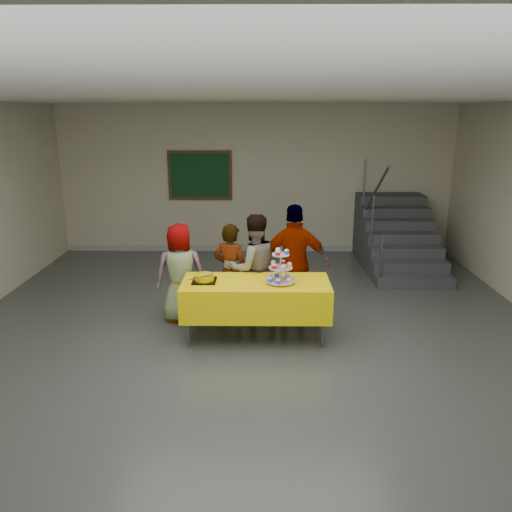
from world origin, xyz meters
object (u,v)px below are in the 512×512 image
Objects in this scene: bake_table at (256,297)px; schoolchild_b at (231,272)px; schoolchild_d at (295,263)px; bear_cake at (204,277)px; staircase at (395,239)px; cupcake_stand at (281,270)px; schoolchild_c at (254,268)px; noticeboard at (200,175)px; schoolchild_a at (180,273)px.

schoolchild_b reaches higher than bake_table.
schoolchild_d reaches higher than schoolchild_b.
staircase reaches higher than bear_cake.
bake_table is 4.22× the size of cupcake_stand.
noticeboard is (-1.15, 3.61, 0.84)m from schoolchild_c.
bake_table is 0.73m from schoolchild_b.
bear_cake is 4.30m from noticeboard.
schoolchild_d is 4.06m from noticeboard.
staircase reaches higher than bake_table.
schoolchild_a is (-0.40, 0.58, -0.13)m from bear_cake.
bake_table is 4.28m from staircase.
cupcake_stand is at bearing -70.59° from noticeboard.
cupcake_stand is 0.32× the size of schoolchild_a.
schoolchild_b is at bearing 64.18° from bear_cake.
schoolchild_d is 0.69× the size of staircase.
staircase is (3.00, 2.74, -0.21)m from schoolchild_b.
staircase is at bearing -12.29° from noticeboard.
schoolchild_d is (0.57, 0.01, 0.07)m from schoolchild_c.
schoolchild_c reaches higher than bake_table.
noticeboard is (-0.83, 3.58, 0.91)m from schoolchild_b.
noticeboard reaches higher than cupcake_stand.
bake_table is at bearing 48.11° from schoolchild_d.
schoolchild_a is 0.84× the size of schoolchild_d.
schoolchild_d reaches higher than schoolchild_c.
staircase is (3.71, 2.79, -0.21)m from schoolchild_a.
schoolchild_a is at bearing 124.70° from bear_cake.
cupcake_stand is 0.74m from schoolchild_c.
staircase is at bearing -115.90° from schoolchild_b.
schoolchild_c is at bearing -72.30° from noticeboard.
bear_cake is (-0.96, 0.04, -0.11)m from cupcake_stand.
schoolchild_c is (1.02, 0.01, 0.07)m from schoolchild_a.
noticeboard is at bearing 97.20° from bear_cake.
schoolchild_a is at bearing -17.36° from schoolchild_c.
bear_cake is 0.22× the size of schoolchild_d.
bake_table is 1.23× the size of schoolchild_c.
schoolchild_c is 3.88m from noticeboard.
schoolchild_b is 3.79m from noticeboard.
cupcake_stand is at bearing 70.56° from schoolchild_d.
bake_table is at bearing 142.90° from schoolchild_a.
bake_table is 0.78× the size of staircase.
bear_cake is at bearing -134.48° from staircase.
schoolchild_b reaches higher than cupcake_stand.
schoolchild_c is (0.32, -0.03, 0.07)m from schoolchild_b.
bake_table is 0.85m from schoolchild_d.
bake_table is 1.35× the size of schoolchild_a.
noticeboard reaches higher than bear_cake.
bear_cake is 0.70m from schoolchild_b.
schoolchild_d is (0.53, 0.60, 0.27)m from bake_table.
cupcake_stand is 0.27× the size of schoolchild_d.
noticeboard is at bearing 109.41° from cupcake_stand.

